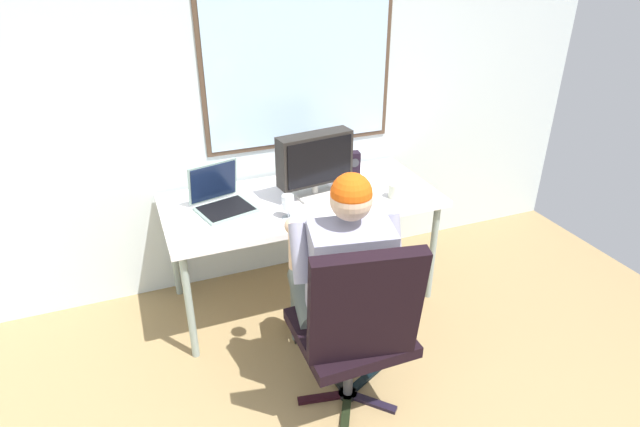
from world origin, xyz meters
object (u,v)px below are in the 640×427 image
object	(u,v)px
desk	(301,205)
wine_glass	(288,204)
crt_monitor	(315,160)
laptop	(220,197)
coffee_mug	(395,191)
office_chair	(357,324)
person_seated	(342,276)
desk_speaker	(353,165)

from	to	relation	value
desk	wine_glass	bearing A→B (deg)	-125.71
crt_monitor	wine_glass	bearing A→B (deg)	-138.23
laptop	coffee_mug	size ratio (longest dim) A/B	4.21
crt_monitor	coffee_mug	distance (m)	0.53
wine_glass	crt_monitor	bearing A→B (deg)	41.77
desk	crt_monitor	size ratio (longest dim) A/B	3.50
crt_monitor	desk	bearing A→B (deg)	-176.70
office_chair	person_seated	world-z (taller)	person_seated
desk	laptop	bearing A→B (deg)	173.16
person_seated	desk	bearing A→B (deg)	85.50
desk_speaker	person_seated	bearing A→B (deg)	-117.50
office_chair	coffee_mug	world-z (taller)	office_chair
laptop	wine_glass	bearing A→B (deg)	-39.88
office_chair	desk_speaker	xyz separation A→B (m)	(0.54, 1.22, 0.24)
wine_glass	desk	bearing A→B (deg)	54.29
crt_monitor	laptop	bearing A→B (deg)	174.78
desk	coffee_mug	xyz separation A→B (m)	(0.54, -0.21, 0.10)
desk	person_seated	world-z (taller)	person_seated
desk_speaker	coffee_mug	distance (m)	0.40
office_chair	desk_speaker	size ratio (longest dim) A/B	5.96
person_seated	office_chair	bearing A→B (deg)	-99.35
desk	coffee_mug	distance (m)	0.59
desk	desk_speaker	xyz separation A→B (m)	(0.43, 0.18, 0.14)
desk	person_seated	distance (m)	0.77
desk	office_chair	size ratio (longest dim) A/B	1.61
person_seated	desk_speaker	distance (m)	1.08
office_chair	laptop	world-z (taller)	office_chair
desk_speaker	coffee_mug	size ratio (longest dim) A/B	1.96
person_seated	wine_glass	distance (m)	0.58
desk	office_chair	xyz separation A→B (m)	(-0.11, -1.05, -0.10)
crt_monitor	laptop	size ratio (longest dim) A/B	1.27
wine_glass	desk_speaker	xyz separation A→B (m)	(0.59, 0.40, -0.00)
coffee_mug	laptop	bearing A→B (deg)	165.58
crt_monitor	desk_speaker	world-z (taller)	crt_monitor
desk	wine_glass	xyz separation A→B (m)	(-0.16, -0.22, 0.14)
person_seated	desk_speaker	size ratio (longest dim) A/B	7.22
coffee_mug	office_chair	bearing A→B (deg)	-127.69
person_seated	desk_speaker	world-z (taller)	person_seated
office_chair	wine_glass	xyz separation A→B (m)	(-0.05, 0.83, 0.25)
person_seated	wine_glass	size ratio (longest dim) A/B	9.08
desk	coffee_mug	world-z (taller)	coffee_mug
wine_glass	coffee_mug	distance (m)	0.70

